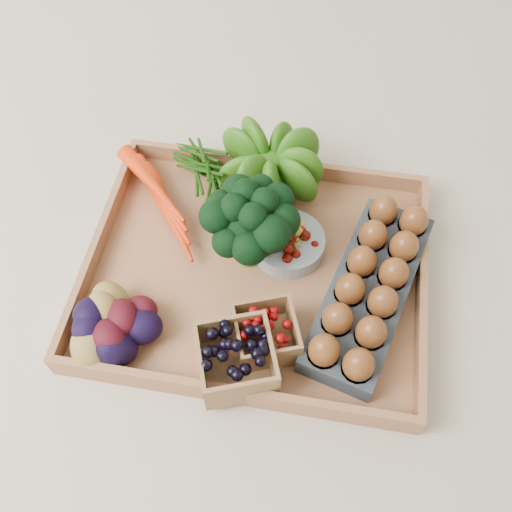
% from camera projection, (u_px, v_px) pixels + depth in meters
% --- Properties ---
extents(ground, '(4.00, 4.00, 0.00)m').
position_uv_depth(ground, '(256.00, 275.00, 0.96)').
color(ground, beige).
rests_on(ground, ground).
extents(tray, '(0.55, 0.45, 0.01)m').
position_uv_depth(tray, '(256.00, 273.00, 0.96)').
color(tray, '#AA7047').
rests_on(tray, ground).
extents(carrots, '(0.21, 0.15, 0.05)m').
position_uv_depth(carrots, '(161.00, 196.00, 1.00)').
color(carrots, '#F03108').
rests_on(carrots, tray).
extents(lettuce, '(0.13, 0.13, 0.13)m').
position_uv_depth(lettuce, '(271.00, 162.00, 1.00)').
color(lettuce, '#164A0B').
rests_on(lettuce, tray).
extents(broccoli, '(0.15, 0.15, 0.12)m').
position_uv_depth(broccoli, '(250.00, 236.00, 0.92)').
color(broccoli, black).
rests_on(broccoli, tray).
extents(cherry_bowl, '(0.12, 0.12, 0.03)m').
position_uv_depth(cherry_bowl, '(288.00, 244.00, 0.96)').
color(cherry_bowl, '#8C9EA5').
rests_on(cherry_bowl, tray).
extents(egg_carton, '(0.20, 0.35, 0.04)m').
position_uv_depth(egg_carton, '(368.00, 292.00, 0.91)').
color(egg_carton, '#333941').
rests_on(egg_carton, tray).
extents(potatoes, '(0.16, 0.16, 0.09)m').
position_uv_depth(potatoes, '(105.00, 322.00, 0.85)').
color(potatoes, '#360810').
rests_on(potatoes, tray).
extents(punnet_blackberry, '(0.14, 0.14, 0.07)m').
position_uv_depth(punnet_blackberry, '(236.00, 360.00, 0.82)').
color(punnet_blackberry, black).
rests_on(punnet_blackberry, tray).
extents(punnet_raspberry, '(0.12, 0.12, 0.06)m').
position_uv_depth(punnet_raspberry, '(266.00, 334.00, 0.85)').
color(punnet_raspberry, '#690404').
rests_on(punnet_raspberry, tray).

